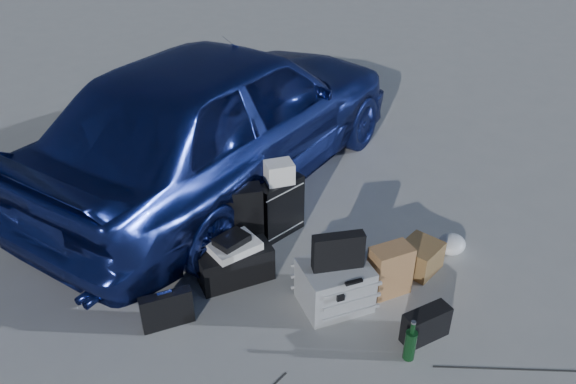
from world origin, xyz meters
The scene contains 16 objects.
ground centered at (0.00, 0.00, 0.00)m, with size 60.00×60.00×0.00m, color #A1A19C.
car centered at (0.21, 2.33, 0.79)m, with size 1.87×4.65×1.58m, color navy.
pelican_case centered at (0.04, 0.16, 0.19)m, with size 0.52×0.43×0.38m, color #979A9C.
laptop_bag centered at (0.05, 0.15, 0.53)m, with size 0.40×0.10×0.30m, color black.
briefcase centered at (-1.17, 0.65, 0.15)m, with size 0.39×0.09×0.30m, color black.
suitcase_left centered at (-0.32, 1.17, 0.34)m, with size 0.52×0.19×0.67m, color black.
suitcase_right centered at (0.19, 1.21, 0.28)m, with size 0.47×0.17×0.57m, color black.
white_carton centered at (0.18, 1.21, 0.66)m, with size 0.24×0.19×0.19m, color white.
duffel_bag centered at (-0.48, 0.84, 0.15)m, with size 0.61×0.26×0.31m, color black.
flat_box_white centered at (-0.48, 0.86, 0.34)m, with size 0.39×0.30×0.07m, color white.
flat_box_black centered at (-0.49, 0.86, 0.40)m, with size 0.27×0.19×0.06m, color black.
kraft_bag centered at (0.50, 0.04, 0.22)m, with size 0.33×0.20×0.44m, color #A77249.
cardboard_box centered at (0.92, 0.11, 0.13)m, with size 0.34×0.30×0.26m, color olive.
plastic_bag centered at (1.34, 0.14, 0.08)m, with size 0.29×0.25×0.16m, color white.
messenger_bag centered at (0.39, -0.50, 0.13)m, with size 0.37×0.14×0.26m, color black.
green_bottle centered at (0.16, -0.58, 0.17)m, with size 0.09×0.09×0.34m, color black.
Camera 1 is at (-2.08, -2.48, 3.13)m, focal length 35.00 mm.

